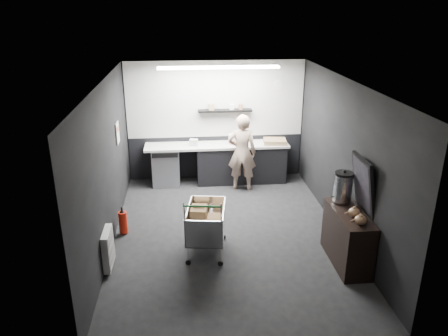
{
  "coord_description": "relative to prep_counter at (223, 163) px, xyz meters",
  "views": [
    {
      "loc": [
        -0.72,
        -6.83,
        3.89
      ],
      "look_at": [
        -0.03,
        0.4,
        1.11
      ],
      "focal_mm": 35.0,
      "sensor_mm": 36.0,
      "label": 1
    }
  ],
  "objects": [
    {
      "name": "shopping_cart",
      "position": [
        -0.55,
        -2.97,
        0.06
      ],
      "size": [
        0.72,
        1.06,
        1.09
      ],
      "color": "silver",
      "rests_on": "floor"
    },
    {
      "name": "poster",
      "position": [
        -2.12,
        -1.12,
        1.09
      ],
      "size": [
        0.02,
        0.3,
        0.4
      ],
      "primitive_type": "cube",
      "color": "silver",
      "rests_on": "wall_left"
    },
    {
      "name": "fire_extinguisher",
      "position": [
        -1.99,
        -2.24,
        -0.22
      ],
      "size": [
        0.15,
        0.15,
        0.49
      ],
      "color": "red",
      "rests_on": "floor"
    },
    {
      "name": "person",
      "position": [
        0.37,
        -0.45,
        0.39
      ],
      "size": [
        0.68,
        0.52,
        1.69
      ],
      "primitive_type": "imported",
      "rotation": [
        0.0,
        0.0,
        2.94
      ],
      "color": "beige",
      "rests_on": "floor"
    },
    {
      "name": "white_container",
      "position": [
        -0.65,
        -0.05,
        0.52
      ],
      "size": [
        0.19,
        0.17,
        0.15
      ],
      "primitive_type": "cube",
      "rotation": [
        0.0,
        0.0,
        -0.25
      ],
      "color": "silver",
      "rests_on": "prep_counter"
    },
    {
      "name": "prep_counter",
      "position": [
        0.0,
        0.0,
        0.0
      ],
      "size": [
        3.2,
        0.61,
        0.9
      ],
      "color": "black",
      "rests_on": "floor"
    },
    {
      "name": "poster_red_band",
      "position": [
        -2.11,
        -1.12,
        1.16
      ],
      "size": [
        0.02,
        0.22,
        0.1
      ],
      "primitive_type": "cube",
      "color": "red",
      "rests_on": "poster"
    },
    {
      "name": "wall_back",
      "position": [
        -0.14,
        0.33,
        0.89
      ],
      "size": [
        5.5,
        0.0,
        5.5
      ],
      "primitive_type": "plane",
      "rotation": [
        1.57,
        0.0,
        0.0
      ],
      "color": "black",
      "rests_on": "floor"
    },
    {
      "name": "floating_shelf",
      "position": [
        0.06,
        0.2,
        1.16
      ],
      "size": [
        1.2,
        0.22,
        0.04
      ],
      "primitive_type": "cube",
      "color": "black",
      "rests_on": "wall_back"
    },
    {
      "name": "wall_clock",
      "position": [
        1.26,
        0.3,
        1.69
      ],
      "size": [
        0.2,
        0.03,
        0.2
      ],
      "primitive_type": "cylinder",
      "rotation": [
        1.57,
        0.0,
        0.0
      ],
      "color": "silver",
      "rests_on": "wall_back"
    },
    {
      "name": "sideboard",
      "position": [
        1.64,
        -3.46,
        0.1
      ],
      "size": [
        0.5,
        1.17,
        1.75
      ],
      "color": "black",
      "rests_on": "floor"
    },
    {
      "name": "wall_left",
      "position": [
        -2.14,
        -2.42,
        0.89
      ],
      "size": [
        0.0,
        5.5,
        5.5
      ],
      "primitive_type": "plane",
      "rotation": [
        1.57,
        0.0,
        1.57
      ],
      "color": "black",
      "rests_on": "floor"
    },
    {
      "name": "pink_tub",
      "position": [
        0.23,
        0.0,
        0.55
      ],
      "size": [
        0.22,
        0.22,
        0.22
      ],
      "primitive_type": "cylinder",
      "color": "silver",
      "rests_on": "prep_counter"
    },
    {
      "name": "wall_front",
      "position": [
        -0.14,
        -5.17,
        0.89
      ],
      "size": [
        5.5,
        0.0,
        5.5
      ],
      "primitive_type": "plane",
      "rotation": [
        -1.57,
        0.0,
        0.0
      ],
      "color": "black",
      "rests_on": "floor"
    },
    {
      "name": "floor",
      "position": [
        -0.14,
        -2.42,
        -0.46
      ],
      "size": [
        5.5,
        5.5,
        0.0
      ],
      "primitive_type": "plane",
      "color": "black",
      "rests_on": "ground"
    },
    {
      "name": "wall_right",
      "position": [
        1.86,
        -2.42,
        0.89
      ],
      "size": [
        0.0,
        5.5,
        5.5
      ],
      "primitive_type": "plane",
      "rotation": [
        1.57,
        0.0,
        -1.57
      ],
      "color": "black",
      "rests_on": "floor"
    },
    {
      "name": "cardboard_box",
      "position": [
        1.16,
        -0.05,
        0.49
      ],
      "size": [
        0.53,
        0.43,
        0.1
      ],
      "primitive_type": "cube",
      "rotation": [
        0.0,
        0.0,
        -0.12
      ],
      "color": "olive",
      "rests_on": "prep_counter"
    },
    {
      "name": "radiator",
      "position": [
        -2.08,
        -3.32,
        -0.11
      ],
      "size": [
        0.1,
        0.5,
        0.6
      ],
      "primitive_type": "cube",
      "color": "silver",
      "rests_on": "wall_left"
    },
    {
      "name": "ceiling",
      "position": [
        -0.14,
        -2.42,
        2.24
      ],
      "size": [
        5.5,
        5.5,
        0.0
      ],
      "primitive_type": "plane",
      "rotation": [
        3.14,
        0.0,
        0.0
      ],
      "color": "silver",
      "rests_on": "wall_back"
    },
    {
      "name": "kitchen_wall_panel",
      "position": [
        -0.14,
        0.31,
        1.39
      ],
      "size": [
        3.95,
        0.02,
        1.7
      ],
      "primitive_type": "cube",
      "color": "#BABAB6",
      "rests_on": "wall_back"
    },
    {
      "name": "dado_panel",
      "position": [
        -0.14,
        0.31,
        0.04
      ],
      "size": [
        3.95,
        0.02,
        1.0
      ],
      "primitive_type": "cube",
      "color": "black",
      "rests_on": "wall_back"
    },
    {
      "name": "ceiling_strip",
      "position": [
        -0.14,
        -0.57,
        2.21
      ],
      "size": [
        2.4,
        0.2,
        0.04
      ],
      "primitive_type": "cube",
      "color": "white",
      "rests_on": "ceiling"
    }
  ]
}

